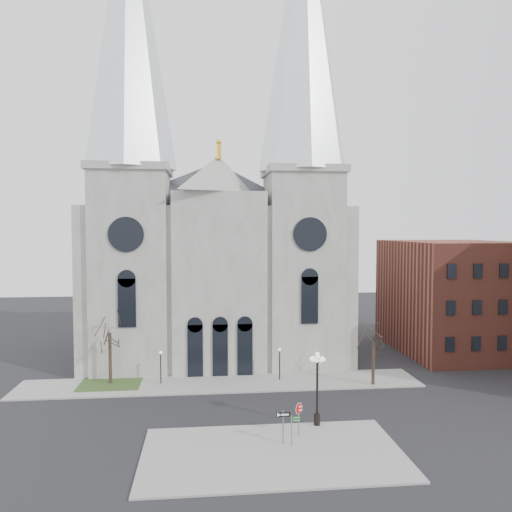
{
  "coord_description": "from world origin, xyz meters",
  "views": [
    {
      "loc": [
        -1.65,
        -38.26,
        15.53
      ],
      "look_at": [
        3.2,
        8.0,
        13.02
      ],
      "focal_mm": 35.0,
      "sensor_mm": 36.0,
      "label": 1
    }
  ],
  "objects": [
    {
      "name": "ped_lamp_left",
      "position": [
        -6.0,
        11.5,
        2.33
      ],
      "size": [
        0.32,
        0.32,
        3.26
      ],
      "color": "black",
      "rests_on": "sidewalk_far"
    },
    {
      "name": "sidewalk_far",
      "position": [
        0.0,
        11.0,
        0.07
      ],
      "size": [
        40.0,
        6.0,
        0.14
      ],
      "primitive_type": "cube",
      "color": "gray",
      "rests_on": "ground"
    },
    {
      "name": "sidewalk_near",
      "position": [
        3.0,
        -5.0,
        0.07
      ],
      "size": [
        18.0,
        10.0,
        0.14
      ],
      "primitive_type": "cube",
      "color": "gray",
      "rests_on": "ground"
    },
    {
      "name": "one_way_sign",
      "position": [
        3.96,
        -3.53,
        1.72
      ],
      "size": [
        1.04,
        0.1,
        2.37
      ],
      "rotation": [
        0.0,
        0.0,
        0.01
      ],
      "color": "slate",
      "rests_on": "sidewalk_near"
    },
    {
      "name": "bg_building_brick",
      "position": [
        30.0,
        22.0,
        7.0
      ],
      "size": [
        14.0,
        18.0,
        14.0
      ],
      "primitive_type": "cube",
      "color": "brown",
      "rests_on": "ground"
    },
    {
      "name": "stop_sign",
      "position": [
        5.34,
        -2.24,
        1.9
      ],
      "size": [
        0.83,
        0.34,
        2.46
      ],
      "rotation": [
        0.0,
        0.0,
        0.38
      ],
      "color": "slate",
      "rests_on": "sidewalk_near"
    },
    {
      "name": "street_name_sign",
      "position": [
        4.55,
        -4.06,
        1.43
      ],
      "size": [
        0.7,
        0.12,
        2.18
      ],
      "rotation": [
        0.0,
        0.0,
        0.1
      ],
      "color": "slate",
      "rests_on": "sidewalk_near"
    },
    {
      "name": "cathedral",
      "position": [
        0.0,
        22.86,
        18.48
      ],
      "size": [
        33.0,
        26.66,
        54.0
      ],
      "color": "gray",
      "rests_on": "ground"
    },
    {
      "name": "globe_lamp",
      "position": [
        7.13,
        -0.56,
        3.8
      ],
      "size": [
        1.62,
        1.62,
        5.82
      ],
      "rotation": [
        0.0,
        0.0,
        -0.37
      ],
      "color": "black",
      "rests_on": "sidewalk_near"
    },
    {
      "name": "ped_lamp_right",
      "position": [
        6.0,
        11.5,
        2.33
      ],
      "size": [
        0.32,
        0.32,
        3.26
      ],
      "color": "black",
      "rests_on": "sidewalk_far"
    },
    {
      "name": "tree_left",
      "position": [
        -11.0,
        12.0,
        5.58
      ],
      "size": [
        3.2,
        3.2,
        7.5
      ],
      "color": "black",
      "rests_on": "ground"
    },
    {
      "name": "tree_right",
      "position": [
        15.0,
        9.0,
        4.47
      ],
      "size": [
        3.2,
        3.2,
        6.0
      ],
      "color": "black",
      "rests_on": "ground"
    },
    {
      "name": "grass_patch",
      "position": [
        -11.0,
        12.0,
        0.09
      ],
      "size": [
        6.0,
        5.0,
        0.18
      ],
      "primitive_type": "cube",
      "color": "#30491F",
      "rests_on": "ground"
    },
    {
      "name": "ground",
      "position": [
        0.0,
        0.0,
        0.0
      ],
      "size": [
        160.0,
        160.0,
        0.0
      ],
      "primitive_type": "plane",
      "color": "black",
      "rests_on": "ground"
    }
  ]
}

